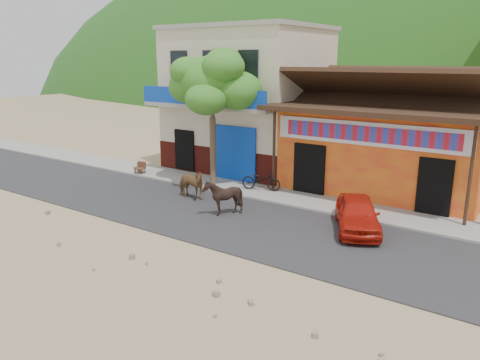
# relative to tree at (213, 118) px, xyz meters

# --- Properties ---
(ground) EXTENTS (120.00, 120.00, 0.00)m
(ground) POSITION_rel_tree_xyz_m (4.60, -5.80, -3.12)
(ground) COLOR #9E825B
(ground) RESTS_ON ground
(road) EXTENTS (60.00, 5.00, 0.04)m
(road) POSITION_rel_tree_xyz_m (4.60, -3.30, -3.10)
(road) COLOR #28282B
(road) RESTS_ON ground
(sidewalk) EXTENTS (60.00, 2.00, 0.12)m
(sidewalk) POSITION_rel_tree_xyz_m (4.60, 0.20, -3.06)
(sidewalk) COLOR gray
(sidewalk) RESTS_ON ground
(dance_club) EXTENTS (8.00, 6.00, 3.60)m
(dance_club) POSITION_rel_tree_xyz_m (6.60, 4.20, -1.32)
(dance_club) COLOR orange
(dance_club) RESTS_ON ground
(cafe_building) EXTENTS (7.00, 6.00, 7.00)m
(cafe_building) POSITION_rel_tree_xyz_m (-0.90, 4.20, 0.38)
(cafe_building) COLOR beige
(cafe_building) RESTS_ON ground
(tree) EXTENTS (3.00, 3.00, 6.00)m
(tree) POSITION_rel_tree_xyz_m (0.00, 0.00, 0.00)
(tree) COLOR #2D721E
(tree) RESTS_ON sidewalk
(cow_tan) EXTENTS (1.54, 0.76, 1.27)m
(cow_tan) POSITION_rel_tree_xyz_m (0.49, -2.17, -2.44)
(cow_tan) COLOR brown
(cow_tan) RESTS_ON road
(cow_dark) EXTENTS (1.45, 1.35, 1.36)m
(cow_dark) POSITION_rel_tree_xyz_m (2.80, -3.05, -2.40)
(cow_dark) COLOR black
(cow_dark) RESTS_ON road
(red_car) EXTENTS (2.70, 3.60, 1.14)m
(red_car) POSITION_rel_tree_xyz_m (7.45, -1.74, -2.51)
(red_car) COLOR red
(red_car) RESTS_ON road
(scooter) EXTENTS (1.80, 1.05, 0.90)m
(scooter) POSITION_rel_tree_xyz_m (2.34, 0.34, -2.55)
(scooter) COLOR black
(scooter) RESTS_ON sidewalk
(cafe_chair_left) EXTENTS (0.51, 0.51, 0.96)m
(cafe_chair_left) POSITION_rel_tree_xyz_m (-4.40, -0.34, -2.52)
(cafe_chair_left) COLOR #4F261A
(cafe_chair_left) RESTS_ON sidewalk
(cafe_chair_right) EXTENTS (0.58, 0.58, 0.96)m
(cafe_chair_right) POSITION_rel_tree_xyz_m (-4.21, -0.50, -2.52)
(cafe_chair_right) COLOR #492818
(cafe_chair_right) RESTS_ON sidewalk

